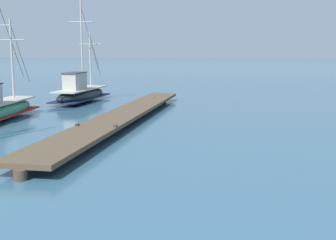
{
  "coord_description": "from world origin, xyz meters",
  "views": [
    {
      "loc": [
        0.42,
        -3.32,
        3.44
      ],
      "look_at": [
        -2.75,
        9.36,
        1.4
      ],
      "focal_mm": 47.55,
      "sensor_mm": 36.0,
      "label": 1
    }
  ],
  "objects": [
    {
      "name": "fishing_boat_0",
      "position": [
        -12.59,
        24.31,
        0.63
      ],
      "size": [
        2.16,
        7.26,
        6.83
      ],
      "color": "black",
      "rests_on": "ground"
    },
    {
      "name": "floating_dock",
      "position": [
        -6.87,
        17.01,
        0.36
      ],
      "size": [
        3.1,
        20.57,
        0.53
      ],
      "color": "brown",
      "rests_on": "ground"
    }
  ]
}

